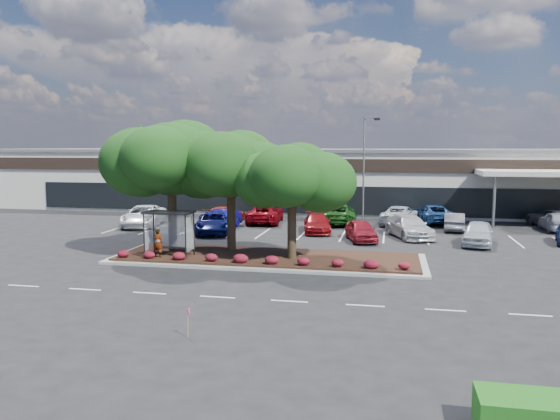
% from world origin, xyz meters
% --- Properties ---
extents(ground, '(160.00, 160.00, 0.00)m').
position_xyz_m(ground, '(0.00, 0.00, 0.00)').
color(ground, black).
rests_on(ground, ground).
extents(retail_store, '(80.40, 25.20, 6.25)m').
position_xyz_m(retail_store, '(0.06, 33.91, 3.15)').
color(retail_store, beige).
rests_on(retail_store, ground).
extents(landscape_island, '(18.00, 6.00, 0.26)m').
position_xyz_m(landscape_island, '(-2.00, 4.00, 0.12)').
color(landscape_island, gray).
rests_on(landscape_island, ground).
extents(lane_markings, '(33.12, 20.06, 0.01)m').
position_xyz_m(lane_markings, '(-0.14, 10.42, 0.01)').
color(lane_markings, silver).
rests_on(lane_markings, ground).
extents(shrub_row, '(17.00, 0.80, 0.50)m').
position_xyz_m(shrub_row, '(-2.00, 1.90, 0.51)').
color(shrub_row, maroon).
rests_on(shrub_row, landscape_island).
extents(bus_shelter, '(2.75, 1.55, 2.59)m').
position_xyz_m(bus_shelter, '(-7.50, 2.95, 2.31)').
color(bus_shelter, black).
rests_on(bus_shelter, landscape_island).
extents(island_tree_west, '(7.20, 7.20, 7.89)m').
position_xyz_m(island_tree_west, '(-8.00, 4.50, 4.21)').
color(island_tree_west, '#17370F').
rests_on(island_tree_west, landscape_island).
extents(island_tree_mid, '(6.60, 6.60, 7.32)m').
position_xyz_m(island_tree_mid, '(-4.50, 5.20, 3.92)').
color(island_tree_mid, '#17370F').
rests_on(island_tree_mid, landscape_island).
extents(island_tree_east, '(5.80, 5.80, 6.50)m').
position_xyz_m(island_tree_east, '(-0.50, 3.70, 3.51)').
color(island_tree_east, '#17370F').
rests_on(island_tree_east, landscape_island).
extents(conifer_north_west, '(4.40, 4.40, 10.00)m').
position_xyz_m(conifer_north_west, '(-30.00, 46.00, 5.00)').
color(conifer_north_west, '#17370F').
rests_on(conifer_north_west, ground).
extents(person_waiting, '(0.65, 0.47, 1.64)m').
position_xyz_m(person_waiting, '(-8.02, 2.40, 1.08)').
color(person_waiting, '#594C47').
rests_on(person_waiting, landscape_island).
extents(light_pole, '(1.43, 0.53, 8.87)m').
position_xyz_m(light_pole, '(2.90, 17.04, 3.90)').
color(light_pole, gray).
rests_on(light_pole, ground).
extents(survey_stake, '(0.07, 0.14, 1.03)m').
position_xyz_m(survey_stake, '(-1.81, -9.01, 0.66)').
color(survey_stake, '#96784E').
rests_on(survey_stake, ground).
extents(car_0, '(3.99, 6.56, 1.70)m').
position_xyz_m(car_0, '(-14.99, 15.14, 0.85)').
color(car_0, white).
rests_on(car_0, ground).
extents(car_1, '(2.24, 4.86, 1.54)m').
position_xyz_m(car_1, '(-8.26, 15.03, 0.77)').
color(car_1, '#0F0D5B').
rests_on(car_1, ground).
extents(car_2, '(3.98, 6.09, 1.56)m').
position_xyz_m(car_2, '(-8.24, 12.98, 0.78)').
color(car_2, '#0D1353').
rests_on(car_2, ground).
extents(car_3, '(2.75, 5.11, 1.41)m').
position_xyz_m(car_3, '(-0.56, 14.82, 0.70)').
color(car_3, maroon).
rests_on(car_3, ground).
extents(car_4, '(2.78, 4.60, 1.47)m').
position_xyz_m(car_4, '(2.95, 11.61, 0.73)').
color(car_4, maroon).
rests_on(car_4, ground).
extents(car_5, '(3.92, 5.91, 1.59)m').
position_xyz_m(car_5, '(6.27, 13.80, 0.80)').
color(car_5, silver).
rests_on(car_5, ground).
extents(car_6, '(2.81, 5.00, 1.61)m').
position_xyz_m(car_6, '(10.69, 11.57, 0.80)').
color(car_6, silver).
rests_on(car_6, ground).
extents(car_9, '(3.02, 5.15, 1.40)m').
position_xyz_m(car_9, '(-9.09, 18.73, 0.70)').
color(car_9, '#9D250E').
rests_on(car_9, ground).
extents(car_11, '(3.23, 6.07, 1.62)m').
position_xyz_m(car_11, '(-5.59, 18.95, 0.81)').
color(car_11, maroon).
rests_on(car_11, ground).
extents(car_12, '(3.46, 6.46, 1.72)m').
position_xyz_m(car_12, '(0.58, 19.70, 0.86)').
color(car_12, '#1A4A15').
rests_on(car_12, ground).
extents(car_13, '(3.50, 6.07, 1.59)m').
position_xyz_m(car_13, '(5.68, 20.29, 0.80)').
color(car_13, silver).
rests_on(car_13, ground).
extents(car_14, '(3.76, 6.19, 1.61)m').
position_xyz_m(car_14, '(8.42, 21.84, 0.80)').
color(car_14, navy).
rests_on(car_14, ground).
extents(car_15, '(1.89, 4.40, 1.41)m').
position_xyz_m(car_15, '(9.83, 17.84, 0.71)').
color(car_15, '#515158').
rests_on(car_15, ground).
extents(car_16, '(1.81, 4.48, 1.53)m').
position_xyz_m(car_16, '(17.58, 19.22, 0.76)').
color(car_16, silver).
rests_on(car_16, ground).
extents(car_17, '(4.26, 5.79, 1.46)m').
position_xyz_m(car_17, '(18.01, 21.45, 0.73)').
color(car_17, slate).
rests_on(car_17, ground).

